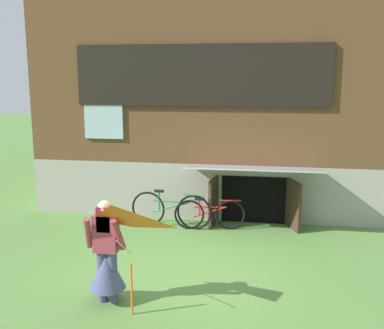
{
  "coord_description": "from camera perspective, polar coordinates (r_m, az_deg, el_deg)",
  "views": [
    {
      "loc": [
        1.4,
        -6.8,
        3.22
      ],
      "look_at": [
        0.17,
        0.8,
        1.71
      ],
      "focal_mm": 42.26,
      "sensor_mm": 36.0,
      "label": 1
    }
  ],
  "objects": [
    {
      "name": "log_house",
      "position": [
        12.59,
        2.83,
        7.59
      ],
      "size": [
        7.98,
        6.5,
        4.91
      ],
      "color": "#9E998E",
      "rests_on": "ground_plane"
    },
    {
      "name": "bicycle_green",
      "position": [
        9.78,
        -2.71,
        -5.71
      ],
      "size": [
        1.79,
        0.23,
        0.82
      ],
      "rotation": [
        0.0,
        0.0,
        -0.1
      ],
      "color": "black",
      "rests_on": "ground_plane"
    },
    {
      "name": "kite",
      "position": [
        5.89,
        -10.0,
        -9.0
      ],
      "size": [
        1.01,
        1.08,
        1.49
      ],
      "color": "orange",
      "rests_on": "ground_plane"
    },
    {
      "name": "bicycle_red",
      "position": [
        9.67,
        2.23,
        -6.25
      ],
      "size": [
        1.51,
        0.24,
        0.69
      ],
      "rotation": [
        0.0,
        0.0,
        0.13
      ],
      "color": "black",
      "rests_on": "ground_plane"
    },
    {
      "name": "ground_plane",
      "position": [
        7.65,
        -2.27,
        -13.81
      ],
      "size": [
        60.0,
        60.0,
        0.0
      ],
      "primitive_type": "plane",
      "color": "#56843D"
    },
    {
      "name": "person",
      "position": [
        6.7,
        -10.71,
        -11.78
      ],
      "size": [
        0.6,
        0.52,
        1.52
      ],
      "rotation": [
        0.0,
        0.0,
        0.1
      ],
      "color": "#474C75",
      "rests_on": "ground_plane"
    }
  ]
}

